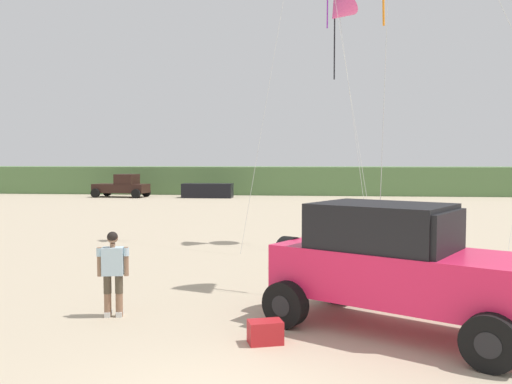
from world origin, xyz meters
TOP-DOWN VIEW (x-y plane):
  - dune_ridge at (3.10, 46.62)m, footprint 90.00×9.92m
  - jeep at (2.46, 3.51)m, footprint 4.98×4.20m
  - person_watching at (-2.86, 3.74)m, footprint 0.61×0.36m
  - cooler_box at (0.21, 2.53)m, footprint 0.64×0.52m
  - distant_pickup at (-15.39, 38.08)m, footprint 4.77×2.80m
  - distant_sedan at (-7.99, 38.20)m, footprint 4.22×1.76m
  - kite_blue_swept at (1.84, 13.46)m, footprint 1.85×2.99m

SIDE VIEW (x-z plane):
  - cooler_box at x=0.21m, z-range 0.00..0.38m
  - distant_sedan at x=-7.99m, z-range 0.00..1.20m
  - person_watching at x=-2.86m, z-range 0.10..1.77m
  - distant_pickup at x=-15.39m, z-range -0.05..1.93m
  - jeep at x=2.46m, z-range 0.07..2.33m
  - dune_ridge at x=3.10m, z-range 0.00..2.55m
  - kite_blue_swept at x=1.84m, z-range 3.85..12.91m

